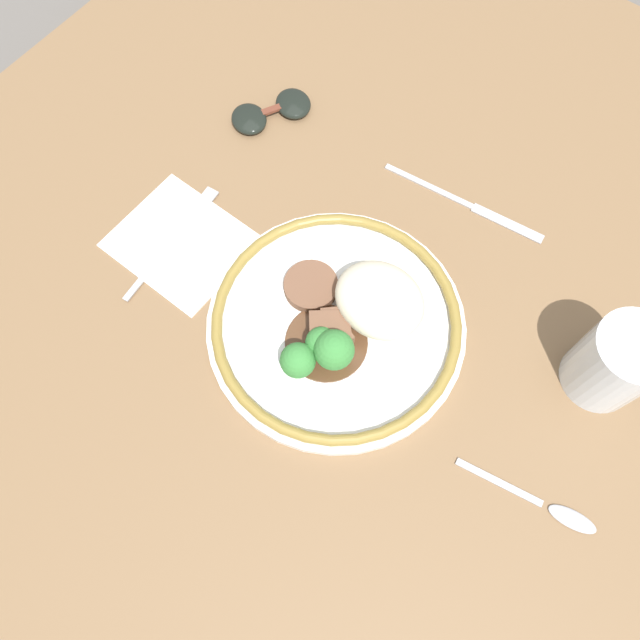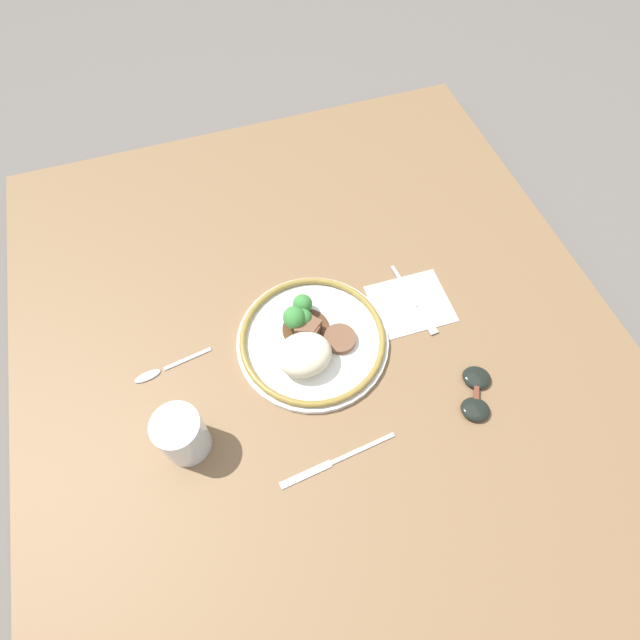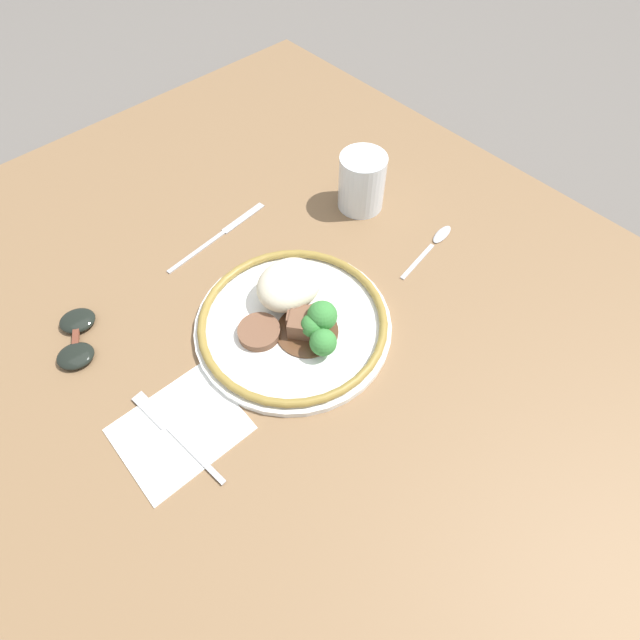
{
  "view_description": "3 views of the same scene",
  "coord_description": "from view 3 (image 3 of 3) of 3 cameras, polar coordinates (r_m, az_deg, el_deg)",
  "views": [
    {
      "loc": [
        0.16,
        -0.23,
        0.68
      ],
      "look_at": [
        0.0,
        -0.02,
        0.07
      ],
      "focal_mm": 35.0,
      "sensor_mm": 36.0,
      "label": 1
    },
    {
      "loc": [
        0.14,
        0.41,
        0.87
      ],
      "look_at": [
        -0.01,
        -0.03,
        0.08
      ],
      "focal_mm": 28.0,
      "sensor_mm": 36.0,
      "label": 2
    },
    {
      "loc": [
        -0.23,
        -0.33,
        0.64
      ],
      "look_at": [
        0.04,
        -0.04,
        0.07
      ],
      "focal_mm": 28.0,
      "sensor_mm": 36.0,
      "label": 3
    }
  ],
  "objects": [
    {
      "name": "ground_plane",
      "position": [
        0.76,
        -4.23,
        -3.22
      ],
      "size": [
        8.0,
        8.0,
        0.0
      ],
      "primitive_type": "plane",
      "color": "#5B5651"
    },
    {
      "name": "dining_table",
      "position": [
        0.74,
        -4.35,
        -2.22
      ],
      "size": [
        1.11,
        1.28,
        0.05
      ],
      "color": "brown",
      "rests_on": "ground"
    },
    {
      "name": "sunglasses",
      "position": [
        0.78,
        -26.07,
        -1.85
      ],
      "size": [
        0.09,
        0.12,
        0.02
      ],
      "rotation": [
        0.0,
        0.0,
        -0.51
      ],
      "color": "black",
      "rests_on": "dining_table"
    },
    {
      "name": "spoon",
      "position": [
        0.84,
        13.12,
        8.8
      ],
      "size": [
        0.14,
        0.04,
        0.01
      ],
      "rotation": [
        0.0,
        0.0,
        0.16
      ],
      "color": "#ADADB2",
      "rests_on": "dining_table"
    },
    {
      "name": "plate",
      "position": [
        0.71,
        -3.01,
        0.46
      ],
      "size": [
        0.28,
        0.28,
        0.07
      ],
      "color": "white",
      "rests_on": "dining_table"
    },
    {
      "name": "napkin",
      "position": [
        0.67,
        -15.69,
        -11.91
      ],
      "size": [
        0.15,
        0.13,
        0.0
      ],
      "color": "white",
      "rests_on": "dining_table"
    },
    {
      "name": "juice_glass",
      "position": [
        0.86,
        4.77,
        15.12
      ],
      "size": [
        0.08,
        0.08,
        0.1
      ],
      "color": "yellow",
      "rests_on": "dining_table"
    },
    {
      "name": "knife",
      "position": [
        0.85,
        -11.22,
        9.62
      ],
      "size": [
        0.21,
        0.03,
        0.0
      ],
      "rotation": [
        0.0,
        0.0,
        0.11
      ],
      "color": "#ADADB2",
      "rests_on": "dining_table"
    },
    {
      "name": "fork",
      "position": [
        0.67,
        -16.84,
        -11.74
      ],
      "size": [
        0.03,
        0.17,
        0.0
      ],
      "rotation": [
        0.0,
        0.0,
        1.67
      ],
      "color": "#ADADB2",
      "rests_on": "napkin"
    }
  ]
}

